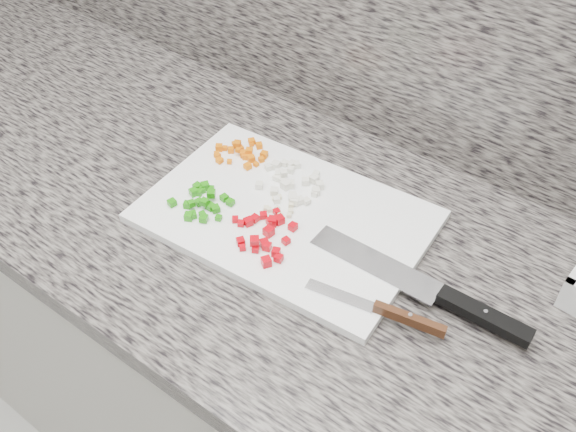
# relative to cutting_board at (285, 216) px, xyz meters

# --- Properties ---
(cabinet) EXTENTS (3.92, 0.62, 0.86)m
(cabinet) POSITION_rel_cutting_board_xyz_m (0.04, -0.01, -0.48)
(cabinet) COLOR beige
(cabinet) RESTS_ON ground
(countertop) EXTENTS (3.96, 0.64, 0.04)m
(countertop) POSITION_rel_cutting_board_xyz_m (0.04, -0.01, -0.03)
(countertop) COLOR #67615B
(countertop) RESTS_ON cabinet
(cutting_board) EXTENTS (0.46, 0.33, 0.01)m
(cutting_board) POSITION_rel_cutting_board_xyz_m (0.00, 0.00, 0.00)
(cutting_board) COLOR white
(cutting_board) RESTS_ON countertop
(carrot_pile) EXTENTS (0.09, 0.09, 0.02)m
(carrot_pile) POSITION_rel_cutting_board_xyz_m (-0.15, 0.07, 0.01)
(carrot_pile) COLOR #DC6604
(carrot_pile) RESTS_ON cutting_board
(onion_pile) EXTENTS (0.12, 0.11, 0.02)m
(onion_pile) POSITION_rel_cutting_board_xyz_m (-0.03, 0.06, 0.01)
(onion_pile) COLOR white
(onion_pile) RESTS_ON cutting_board
(green_pepper_pile) EXTENTS (0.10, 0.09, 0.02)m
(green_pepper_pile) POSITION_rel_cutting_board_xyz_m (-0.12, -0.06, 0.01)
(green_pepper_pile) COLOR #1E820B
(green_pepper_pile) RESTS_ON cutting_board
(red_pepper_pile) EXTENTS (0.12, 0.11, 0.02)m
(red_pepper_pile) POSITION_rel_cutting_board_xyz_m (0.01, -0.06, 0.01)
(red_pepper_pile) COLOR #BC020E
(red_pepper_pile) RESTS_ON cutting_board
(garlic_pile) EXTENTS (0.05, 0.05, 0.01)m
(garlic_pile) POSITION_rel_cutting_board_xyz_m (-0.01, 0.00, 0.01)
(garlic_pile) COLOR beige
(garlic_pile) RESTS_ON cutting_board
(chef_knife) EXTENTS (0.34, 0.05, 0.02)m
(chef_knife) POSITION_rel_cutting_board_xyz_m (0.29, -0.01, 0.01)
(chef_knife) COLOR silver
(chef_knife) RESTS_ON cutting_board
(paring_knife) EXTENTS (0.20, 0.05, 0.02)m
(paring_knife) POSITION_rel_cutting_board_xyz_m (0.24, -0.08, 0.01)
(paring_knife) COLOR silver
(paring_knife) RESTS_ON cutting_board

